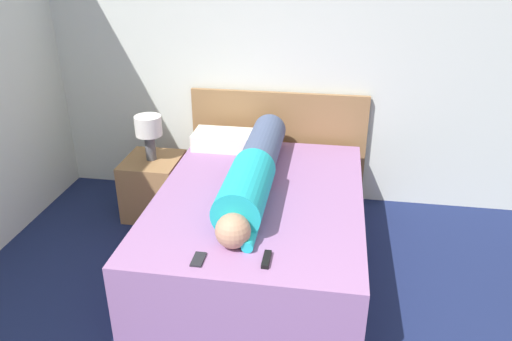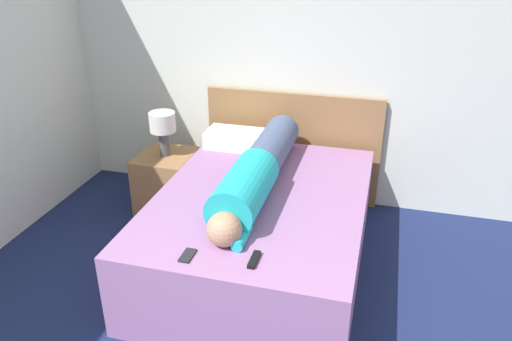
{
  "view_description": "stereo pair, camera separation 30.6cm",
  "coord_description": "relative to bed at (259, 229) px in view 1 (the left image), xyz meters",
  "views": [
    {
      "loc": [
        0.29,
        -0.81,
        2.2
      ],
      "look_at": [
        -0.17,
        2.05,
        0.82
      ],
      "focal_mm": 35.0,
      "sensor_mm": 36.0,
      "label": 1
    },
    {
      "loc": [
        0.59,
        -0.74,
        2.2
      ],
      "look_at": [
        -0.17,
        2.05,
        0.82
      ],
      "focal_mm": 35.0,
      "sensor_mm": 36.0,
      "label": 2
    }
  ],
  "objects": [
    {
      "name": "tv_remote",
      "position": [
        0.16,
        -0.76,
        0.3
      ],
      "size": [
        0.04,
        0.15,
        0.02
      ],
      "color": "black",
      "rests_on": "bed"
    },
    {
      "name": "table_lamp",
      "position": [
        -1.0,
        0.6,
        0.48
      ],
      "size": [
        0.22,
        0.22,
        0.38
      ],
      "color": "#4C4C51",
      "rests_on": "nightstand"
    },
    {
      "name": "pillow_near_headboard",
      "position": [
        -0.35,
        0.77,
        0.36
      ],
      "size": [
        0.63,
        0.29,
        0.14
      ],
      "color": "silver",
      "rests_on": "bed"
    },
    {
      "name": "headboard",
      "position": [
        -0.0,
        1.08,
        0.2
      ],
      "size": [
        1.53,
        0.04,
        0.98
      ],
      "color": "olive",
      "rests_on": "ground_plane"
    },
    {
      "name": "nightstand",
      "position": [
        -1.0,
        0.6,
        -0.03
      ],
      "size": [
        0.46,
        0.5,
        0.5
      ],
      "color": "olive",
      "rests_on": "ground_plane"
    },
    {
      "name": "wall_back",
      "position": [
        0.17,
        1.15,
        1.01
      ],
      "size": [
        5.52,
        0.06,
        2.6
      ],
      "color": "silver",
      "rests_on": "ground_plane"
    },
    {
      "name": "cell_phone",
      "position": [
        -0.21,
        -0.81,
        0.29
      ],
      "size": [
        0.06,
        0.13,
        0.01
      ],
      "color": "black",
      "rests_on": "bed"
    },
    {
      "name": "person_lying",
      "position": [
        -0.05,
        0.06,
        0.43
      ],
      "size": [
        0.3,
        1.66,
        0.3
      ],
      "color": "tan",
      "rests_on": "bed"
    },
    {
      "name": "bed",
      "position": [
        0.0,
        0.0,
        0.0
      ],
      "size": [
        1.41,
        1.94,
        0.57
      ],
      "color": "#936699",
      "rests_on": "ground_plane"
    }
  ]
}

